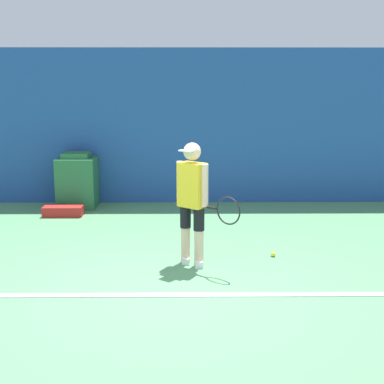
% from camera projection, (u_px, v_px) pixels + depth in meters
% --- Properties ---
extents(ground_plane, '(24.00, 24.00, 0.00)m').
position_uv_depth(ground_plane, '(168.00, 288.00, 6.08)').
color(ground_plane, '#518C5B').
extents(back_wall, '(24.00, 0.10, 2.92)m').
position_uv_depth(back_wall, '(175.00, 127.00, 10.14)').
color(back_wall, '#234C99').
rests_on(back_wall, ground_plane).
extents(court_baseline, '(21.60, 0.10, 0.01)m').
position_uv_depth(court_baseline, '(167.00, 295.00, 5.86)').
color(court_baseline, white).
rests_on(court_baseline, ground_plane).
extents(tennis_player, '(0.77, 0.66, 1.57)m').
position_uv_depth(tennis_player, '(193.00, 199.00, 6.70)').
color(tennis_player, beige).
rests_on(tennis_player, ground_plane).
extents(tennis_ball, '(0.07, 0.07, 0.07)m').
position_uv_depth(tennis_ball, '(273.00, 254.00, 7.16)').
color(tennis_ball, '#D1E533').
rests_on(tennis_ball, ground_plane).
extents(covered_chair, '(0.70, 0.65, 1.03)m').
position_uv_depth(covered_chair, '(77.00, 181.00, 9.91)').
color(covered_chair, '#28663D').
rests_on(covered_chair, ground_plane).
extents(equipment_bag, '(0.68, 0.32, 0.17)m').
position_uv_depth(equipment_bag, '(63.00, 211.00, 9.34)').
color(equipment_bag, '#B2231E').
rests_on(equipment_bag, ground_plane).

